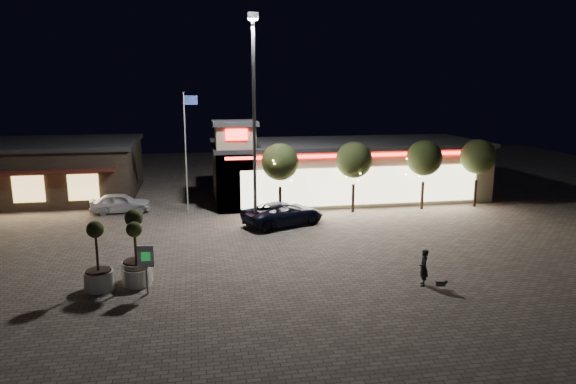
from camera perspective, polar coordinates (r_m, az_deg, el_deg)
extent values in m
plane|color=#6E6459|center=(23.09, -6.17, -9.72)|extent=(90.00, 90.00, 0.00)
cube|color=tan|center=(39.70, 6.47, 2.35)|extent=(20.00, 8.00, 4.00)
cube|color=#262628|center=(39.41, 6.54, 5.44)|extent=(20.40, 8.40, 0.30)
cube|color=beige|center=(35.97, 8.32, 0.68)|extent=(17.00, 0.12, 2.60)
cube|color=#FF1714|center=(35.60, 8.44, 4.07)|extent=(19.00, 0.10, 0.18)
cube|color=tan|center=(35.30, -5.85, 2.68)|extent=(2.60, 2.60, 5.80)
cube|color=#262628|center=(34.95, -5.96, 7.62)|extent=(3.00, 3.00, 0.30)
cube|color=#FF1714|center=(33.66, -5.74, 6.36)|extent=(1.40, 0.10, 0.70)
cube|color=#382D23|center=(43.77, -27.00, 2.01)|extent=(16.00, 10.00, 4.00)
cube|color=#262628|center=(43.51, -27.26, 4.80)|extent=(16.40, 10.40, 0.30)
cube|color=#591E19|center=(38.57, -29.31, 1.85)|extent=(14.40, 0.80, 0.15)
cube|color=#EFC26B|center=(38.64, -26.87, 0.29)|extent=(2.00, 0.12, 1.80)
cube|color=#EFC26B|center=(37.79, -21.78, 0.49)|extent=(2.00, 0.12, 1.80)
cylinder|color=gray|center=(29.76, -3.77, 7.05)|extent=(0.20, 0.20, 12.00)
cube|color=gray|center=(29.90, -3.93, 18.97)|extent=(0.60, 0.40, 0.35)
cube|color=white|center=(29.87, -3.93, 18.59)|extent=(0.45, 0.30, 0.08)
cylinder|color=white|center=(34.74, -11.29, 4.20)|extent=(0.10, 0.10, 8.00)
cube|color=navy|center=(34.46, -10.77, 10.00)|extent=(0.90, 0.04, 0.60)
cylinder|color=#332319|center=(33.75, -0.88, -1.03)|extent=(0.20, 0.20, 1.92)
sphere|color=#2D3819|center=(33.27, -0.90, 3.36)|extent=(2.42, 2.42, 2.42)
cylinder|color=#332319|center=(34.91, 7.23, -0.69)|extent=(0.20, 0.20, 1.92)
sphere|color=#2D3819|center=(34.45, 7.35, 3.55)|extent=(2.42, 2.42, 2.42)
cylinder|color=#332319|center=(36.72, 14.69, -0.37)|extent=(0.20, 0.20, 1.92)
sphere|color=#2D3819|center=(36.28, 14.90, 3.67)|extent=(2.42, 2.42, 2.42)
cylinder|color=#332319|center=(38.58, 20.08, -0.13)|extent=(0.20, 0.20, 1.92)
sphere|color=#2D3819|center=(38.16, 20.35, 3.71)|extent=(2.42, 2.42, 2.42)
imported|color=black|center=(31.56, -0.50, -2.39)|extent=(5.66, 4.17, 1.43)
imported|color=silver|center=(36.39, -18.12, -1.15)|extent=(4.04, 1.81, 1.35)
imported|color=black|center=(22.87, 14.83, -8.13)|extent=(0.53, 0.67, 1.60)
cube|color=#59514C|center=(22.86, 16.58, -9.73)|extent=(0.40, 0.20, 0.20)
sphere|color=#59514C|center=(22.90, 17.12, -9.51)|extent=(0.18, 0.18, 0.18)
cylinder|color=silver|center=(23.71, -16.42, -8.43)|extent=(1.31, 1.31, 0.88)
cylinder|color=black|center=(23.56, -16.49, -7.38)|extent=(1.14, 1.14, 0.07)
cylinder|color=#332319|center=(23.26, -16.63, -5.00)|extent=(0.11, 0.11, 1.97)
sphere|color=#2D3819|center=(23.01, -16.77, -2.78)|extent=(0.77, 0.77, 0.77)
cylinder|color=silver|center=(23.25, -20.25, -9.18)|extent=(1.21, 1.21, 0.81)
cylinder|color=black|center=(23.11, -20.32, -8.20)|extent=(1.05, 1.05, 0.06)
cylinder|color=#332319|center=(22.82, -20.49, -5.98)|extent=(0.10, 0.10, 1.82)
sphere|color=#2D3819|center=(22.58, -20.65, -3.90)|extent=(0.71, 0.71, 0.71)
cylinder|color=silver|center=(23.22, -16.42, -9.01)|extent=(1.15, 1.15, 0.77)
cylinder|color=black|center=(23.08, -16.48, -8.08)|extent=(1.00, 1.00, 0.06)
cylinder|color=#332319|center=(22.80, -16.61, -5.97)|extent=(0.10, 0.10, 1.72)
sphere|color=#2D3819|center=(22.57, -16.73, -4.00)|extent=(0.67, 0.67, 0.67)
cylinder|color=gray|center=(22.09, -15.39, -9.35)|extent=(0.08, 0.08, 1.26)
cube|color=white|center=(21.76, -15.54, -6.89)|extent=(0.68, 0.19, 0.89)
cube|color=green|center=(21.72, -15.55, -6.93)|extent=(0.36, 0.09, 0.37)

